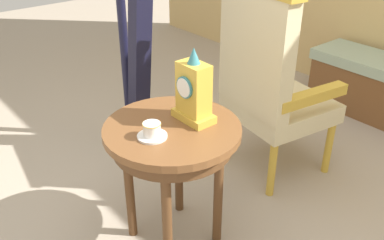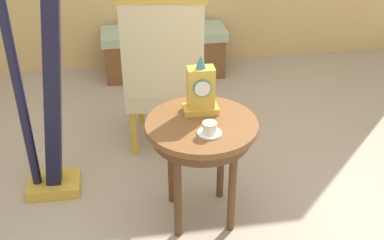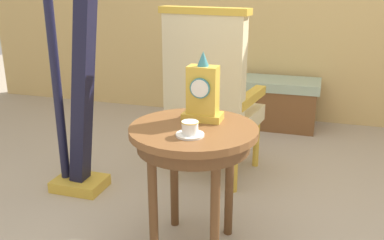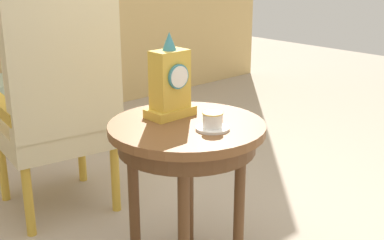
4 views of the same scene
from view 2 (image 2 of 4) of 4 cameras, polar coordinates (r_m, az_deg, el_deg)
name	(u,v)px [view 2 (image 2 of 4)]	position (r m, az deg, el deg)	size (l,w,h in m)	color
ground_plane	(199,209)	(2.97, 0.88, -10.50)	(10.00, 10.00, 0.00)	tan
side_table	(201,136)	(2.60, 1.07, -1.89)	(0.61, 0.61, 0.64)	brown
teacup_left	(210,129)	(2.44, 2.10, -1.07)	(0.13, 0.13, 0.07)	white
mantel_clock	(201,90)	(2.58, 1.05, 3.56)	(0.19, 0.11, 0.34)	gold
armchair	(165,71)	(3.24, -3.27, 5.82)	(0.62, 0.61, 1.14)	beige
harp	(43,85)	(2.84, -17.31, 4.02)	(0.40, 0.24, 1.84)	gold
window_bench	(164,52)	(4.51, -3.31, 8.08)	(1.13, 0.40, 0.44)	#9EB299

